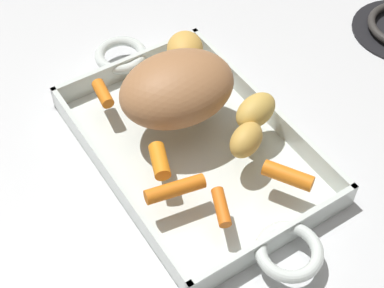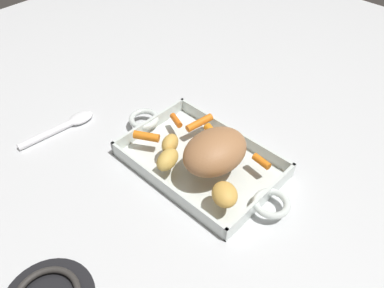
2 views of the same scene
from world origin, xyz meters
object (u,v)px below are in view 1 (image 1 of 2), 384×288
Objects in this scene: potato_halved at (246,140)px; potato_corner at (185,48)px; potato_golden_small at (256,111)px; baby_carrot_southeast at (221,207)px; baby_carrot_long at (288,176)px; baby_carrot_center_left at (160,161)px; roasting_dish at (193,147)px; pork_roast at (177,88)px; baby_carrot_northeast at (175,189)px; baby_carrot_northwest at (103,93)px.

potato_corner is at bearing 171.24° from potato_halved.
baby_carrot_southeast is at bearing -51.95° from potato_golden_small.
baby_carrot_center_left is at bearing -131.10° from baby_carrot_long.
roasting_dish is 7.71× the size of baby_carrot_long.
baby_carrot_center_left reaches higher than baby_carrot_southeast.
baby_carrot_center_left and baby_carrot_long have the same top height.
roasting_dish is at bearing 109.43° from baby_carrot_center_left.
baby_carrot_long is (0.17, 0.05, -0.03)m from pork_roast.
potato_halved is 0.18m from potato_corner.
potato_halved is (0.06, 0.04, 0.05)m from roasting_dish.
roasting_dish is 0.14m from baby_carrot_long.
pork_roast reaches higher than baby_carrot_northeast.
baby_carrot_center_left is 0.14m from potato_golden_small.
baby_carrot_center_left is 0.76× the size of baby_carrot_long.
baby_carrot_long is (0.12, 0.05, 0.04)m from roasting_dish.
baby_carrot_long reaches higher than baby_carrot_northwest.
baby_carrot_southeast is at bearing 32.49° from baby_carrot_northeast.
potato_corner reaches higher than baby_carrot_center_left.
roasting_dish is 8.70× the size of potato_halved.
baby_carrot_northeast is (0.07, -0.07, 0.03)m from roasting_dish.
baby_carrot_southeast is at bearing -94.50° from baby_carrot_long.
baby_carrot_northeast and baby_carrot_center_left have the same top height.
baby_carrot_northwest is 0.27m from baby_carrot_long.
potato_golden_small is at bearing 88.63° from baby_carrot_center_left.
baby_carrot_northwest is (-0.12, -0.07, 0.03)m from roasting_dish.
pork_roast is 2.42× the size of potato_golden_small.
baby_carrot_northwest is 0.13m from potato_corner.
baby_carrot_long is at bearing 26.27° from baby_carrot_northwest.
baby_carrot_northwest reaches higher than roasting_dish.
potato_halved reaches higher than baby_carrot_long.
baby_carrot_northeast is 1.55× the size of baby_carrot_southeast.
potato_halved is (0.18, 0.10, 0.01)m from baby_carrot_northwest.
potato_golden_small reaches higher than baby_carrot_southeast.
roasting_dish is at bearing -156.52° from baby_carrot_long.
potato_halved is at bearing 70.60° from baby_carrot_center_left.
potato_corner reaches higher than baby_carrot_southeast.
potato_corner reaches higher than potato_halved.
baby_carrot_northwest is at bearing -149.18° from potato_halved.
potato_golden_small is (0.00, 0.14, 0.01)m from baby_carrot_center_left.
baby_carrot_northwest is 0.93× the size of baby_carrot_center_left.
potato_halved is at bearing -8.76° from potato_corner.
potato_corner is at bearing 92.65° from baby_carrot_northwest.
pork_roast is 3.29× the size of baby_carrot_center_left.
roasting_dish is at bearing 162.28° from baby_carrot_southeast.
baby_carrot_northeast is 0.18m from baby_carrot_northwest.
potato_halved is at bearing -50.23° from potato_golden_small.
baby_carrot_northeast is at bearing -0.63° from baby_carrot_northwest.
baby_carrot_northwest is 0.14m from baby_carrot_center_left.
potato_golden_small is at bearing 72.11° from roasting_dish.
baby_carrot_long is at bearing -14.46° from potato_golden_small.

